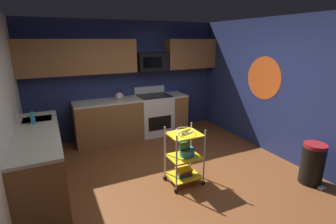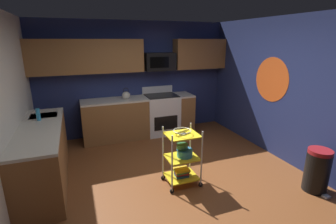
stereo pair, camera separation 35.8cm
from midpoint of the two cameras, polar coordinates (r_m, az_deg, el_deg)
floor at (r=4.17m, az=3.77°, el=-15.72°), size 4.40×4.80×0.04m
wall_back at (r=5.90m, az=-5.80°, el=7.57°), size 4.52×0.06×2.60m
wall_right at (r=4.99m, az=28.18°, el=4.11°), size 0.06×4.80×2.60m
wall_flower_decal at (r=5.25m, az=24.49°, el=6.76°), size 0.00×0.85×0.85m
counter_run at (r=5.02m, az=-12.41°, el=-4.20°), size 3.48×2.78×0.92m
oven_range at (r=5.94m, az=0.17°, el=-0.43°), size 0.76×0.65×1.10m
upper_cabinets at (r=5.62m, az=-6.62°, el=12.76°), size 4.40×0.33×0.70m
microwave at (r=5.80m, az=-0.19°, el=11.49°), size 0.70×0.39×0.40m
rolling_cart at (r=3.89m, az=5.86°, el=-10.33°), size 0.54×0.42×0.91m
fruit_bowl at (r=3.72m, az=6.04°, el=-4.48°), size 0.27×0.27×0.07m
mixing_bowl_large at (r=3.88m, az=6.55°, el=-9.32°), size 0.25×0.25×0.11m
mixing_bowl_small at (r=3.86m, az=6.00°, el=-7.85°), size 0.18×0.18×0.08m
book_stack at (r=4.01m, az=5.75°, el=-13.64°), size 0.24×0.19×0.12m
kettle at (r=5.57m, az=-7.79°, el=3.81°), size 0.21×0.18×0.26m
dish_soap_bottle at (r=4.46m, az=-25.68°, el=-0.54°), size 0.06×0.06×0.20m
trash_can at (r=4.46m, az=33.08°, el=-11.22°), size 0.34×0.42×0.66m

